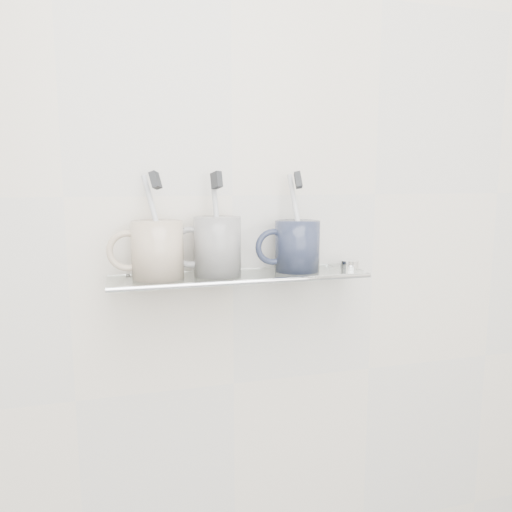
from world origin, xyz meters
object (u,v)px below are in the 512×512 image
object	(u,v)px
mug_left	(158,250)
mug_center	(217,246)
shelf_glass	(240,276)
mug_right	(297,246)

from	to	relation	value
mug_left	mug_center	xyz separation A→B (m)	(0.11, 0.00, 0.00)
shelf_glass	mug_center	size ratio (longest dim) A/B	4.46
mug_center	mug_right	distance (m)	0.16
shelf_glass	mug_right	distance (m)	0.13
mug_left	mug_right	xyz separation A→B (m)	(0.28, 0.00, -0.00)
mug_left	mug_right	distance (m)	0.28
shelf_glass	mug_right	size ratio (longest dim) A/B	4.96
shelf_glass	mug_center	bearing A→B (deg)	173.38
shelf_glass	mug_right	world-z (taller)	mug_right
mug_left	mug_right	bearing A→B (deg)	5.45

